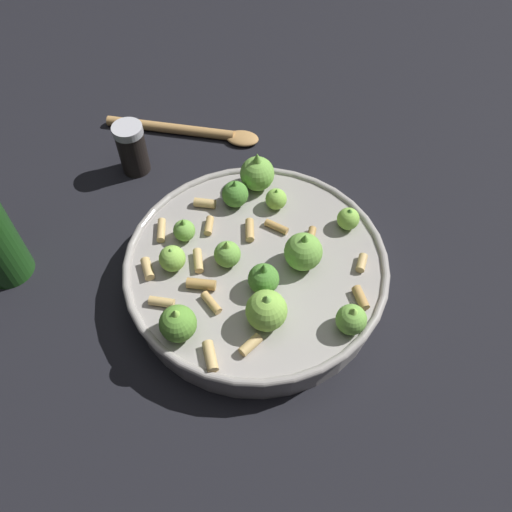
% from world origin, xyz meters
% --- Properties ---
extents(ground_plane, '(2.40, 2.40, 0.00)m').
position_xyz_m(ground_plane, '(0.00, 0.00, 0.00)').
color(ground_plane, black).
extents(cooking_pan, '(0.32, 0.32, 0.10)m').
position_xyz_m(cooking_pan, '(0.00, 0.00, 0.03)').
color(cooking_pan, '#9E9993').
rests_on(cooking_pan, ground).
extents(pepper_shaker, '(0.04, 0.04, 0.08)m').
position_xyz_m(pepper_shaker, '(0.08, -0.26, 0.04)').
color(pepper_shaker, black).
rests_on(pepper_shaker, ground).
extents(wooden_spoon, '(0.22, 0.17, 0.02)m').
position_xyz_m(wooden_spoon, '(-0.03, -0.30, 0.01)').
color(wooden_spoon, '#B2844C').
rests_on(wooden_spoon, ground).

